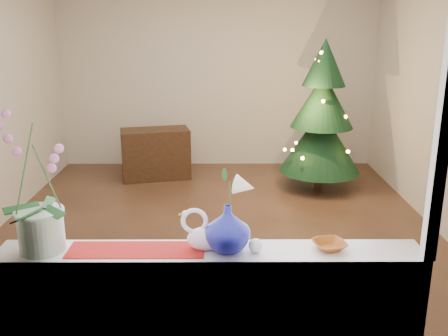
# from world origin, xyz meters

# --- Properties ---
(ground) EXTENTS (5.00, 5.00, 0.00)m
(ground) POSITION_xyz_m (0.00, 0.00, 0.00)
(ground) COLOR #362016
(ground) RESTS_ON ground
(wall_back) EXTENTS (4.50, 0.10, 2.70)m
(wall_back) POSITION_xyz_m (0.00, 2.50, 1.35)
(wall_back) COLOR beige
(wall_back) RESTS_ON ground
(wall_front) EXTENTS (4.50, 0.10, 2.70)m
(wall_front) POSITION_xyz_m (0.00, -2.50, 1.35)
(wall_front) COLOR beige
(wall_front) RESTS_ON ground
(windowsill) EXTENTS (2.20, 0.26, 0.04)m
(windowsill) POSITION_xyz_m (0.00, -2.37, 0.90)
(windowsill) COLOR white
(windowsill) RESTS_ON window_apron
(window_frame) EXTENTS (2.22, 0.06, 1.60)m
(window_frame) POSITION_xyz_m (0.00, -2.47, 1.70)
(window_frame) COLOR white
(window_frame) RESTS_ON windowsill
(runner) EXTENTS (0.70, 0.20, 0.01)m
(runner) POSITION_xyz_m (-0.38, -2.37, 0.92)
(runner) COLOR maroon
(runner) RESTS_ON windowsill
(orchid_pot) EXTENTS (0.32, 0.32, 0.73)m
(orchid_pot) POSITION_xyz_m (-0.86, -2.37, 1.28)
(orchid_pot) COLOR white
(orchid_pot) RESTS_ON windowsill
(swan) EXTENTS (0.27, 0.17, 0.21)m
(swan) POSITION_xyz_m (-0.03, -2.36, 1.03)
(swan) COLOR white
(swan) RESTS_ON windowsill
(blue_vase) EXTENTS (0.34, 0.34, 0.28)m
(blue_vase) POSITION_xyz_m (0.09, -2.37, 1.06)
(blue_vase) COLOR navy
(blue_vase) RESTS_ON windowsill
(lily) EXTENTS (0.16, 0.09, 0.21)m
(lily) POSITION_xyz_m (0.09, -2.37, 1.31)
(lily) COLOR white
(lily) RESTS_ON blue_vase
(paperweight) EXTENTS (0.09, 0.09, 0.07)m
(paperweight) POSITION_xyz_m (0.23, -2.39, 0.96)
(paperweight) COLOR white
(paperweight) RESTS_ON windowsill
(amber_dish) EXTENTS (0.18, 0.18, 0.04)m
(amber_dish) POSITION_xyz_m (0.62, -2.36, 0.94)
(amber_dish) COLOR #944413
(amber_dish) RESTS_ON windowsill
(xmas_tree) EXTENTS (1.16, 1.16, 1.87)m
(xmas_tree) POSITION_xyz_m (1.30, 1.40, 0.93)
(xmas_tree) COLOR black
(xmas_tree) RESTS_ON ground
(side_table) EXTENTS (0.97, 0.64, 0.67)m
(side_table) POSITION_xyz_m (-0.84, 1.81, 0.34)
(side_table) COLOR black
(side_table) RESTS_ON ground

